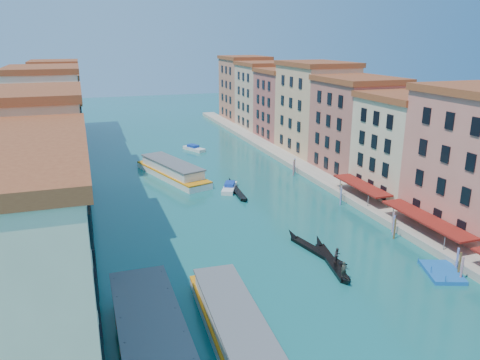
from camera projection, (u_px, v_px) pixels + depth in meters
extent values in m
cube|color=beige|center=(2.00, 302.00, 31.35)|extent=(12.00, 16.00, 18.00)
cube|color=tan|center=(26.00, 225.00, 45.55)|extent=(12.00, 15.00, 17.00)
cube|color=brown|center=(12.00, 134.00, 42.92)|extent=(12.80, 15.40, 1.00)
cube|color=tan|center=(37.00, 172.00, 59.75)|extent=(12.00, 17.00, 19.00)
cube|color=brown|center=(26.00, 93.00, 56.84)|extent=(12.80, 17.40, 1.00)
cube|color=tan|center=(45.00, 154.00, 74.16)|extent=(12.00, 14.00, 16.50)
cube|color=brown|center=(38.00, 99.00, 71.61)|extent=(12.80, 14.40, 1.00)
cube|color=beige|center=(49.00, 126.00, 88.15)|extent=(12.00, 18.00, 20.00)
cube|color=brown|center=(42.00, 69.00, 85.09)|extent=(12.80, 18.40, 1.00)
cube|color=tan|center=(53.00, 119.00, 103.92)|extent=(12.00, 16.00, 17.50)
cube|color=brown|center=(48.00, 76.00, 101.23)|extent=(12.80, 16.40, 1.00)
cube|color=#A67A62|center=(56.00, 107.00, 117.82)|extent=(12.00, 15.00, 18.50)
cube|color=brown|center=(51.00, 67.00, 114.98)|extent=(12.80, 15.40, 1.00)
cube|color=#C3B685|center=(58.00, 98.00, 132.25)|extent=(12.00, 17.00, 19.00)
cube|color=brown|center=(54.00, 62.00, 129.33)|extent=(12.80, 17.40, 1.00)
cube|color=#CD6D5B|center=(480.00, 166.00, 62.40)|extent=(12.00, 17.00, 19.00)
cube|color=#D4B28B|center=(405.00, 150.00, 76.81)|extent=(12.00, 14.00, 16.50)
cube|color=brown|center=(411.00, 97.00, 74.26)|extent=(12.80, 14.40, 1.00)
cube|color=#AB5A4B|center=(356.00, 130.00, 90.19)|extent=(12.00, 16.00, 18.00)
cube|color=brown|center=(359.00, 79.00, 87.42)|extent=(12.80, 16.40, 1.00)
cube|color=tan|center=(315.00, 112.00, 105.30)|extent=(12.00, 18.00, 20.00)
cube|color=brown|center=(317.00, 64.00, 102.24)|extent=(12.80, 18.40, 1.00)
cube|color=#A34F47|center=(285.00, 107.00, 120.62)|extent=(12.00, 15.00, 17.50)
cube|color=brown|center=(286.00, 71.00, 117.92)|extent=(12.80, 15.40, 1.00)
cube|color=tan|center=(263.00, 98.00, 134.52)|extent=(12.00, 16.00, 18.50)
cube|color=brown|center=(264.00, 64.00, 131.68)|extent=(12.80, 16.40, 1.00)
cube|color=#B2684C|center=(244.00, 91.00, 149.33)|extent=(12.00, 17.00, 19.50)
cube|color=brown|center=(244.00, 58.00, 146.34)|extent=(12.80, 17.40, 1.00)
cube|color=#A19482|center=(292.00, 162.00, 100.19)|extent=(4.00, 140.00, 1.00)
cube|color=maroon|center=(426.00, 219.00, 61.91)|extent=(3.20, 15.30, 0.25)
cylinder|color=#5E5E60|center=(444.00, 246.00, 57.30)|extent=(0.12, 0.12, 3.00)
cylinder|color=#5E5E60|center=(393.00, 217.00, 66.54)|extent=(0.12, 0.12, 3.00)
cube|color=maroon|center=(361.00, 185.00, 75.96)|extent=(3.20, 12.60, 0.25)
cylinder|color=#5E5E60|center=(368.00, 203.00, 72.16)|extent=(0.12, 0.12, 3.00)
cylinder|color=#5E5E60|center=(340.00, 187.00, 79.77)|extent=(0.12, 0.12, 3.00)
cube|color=#5E5E60|center=(151.00, 346.00, 40.58)|extent=(5.00, 16.00, 0.60)
cube|color=#5E5E60|center=(148.00, 314.00, 39.64)|extent=(5.40, 16.40, 0.30)
cylinder|color=brown|center=(462.00, 270.00, 51.76)|extent=(0.24, 0.24, 3.20)
cylinder|color=brown|center=(459.00, 265.00, 52.85)|extent=(0.24, 0.24, 3.20)
cylinder|color=brown|center=(457.00, 261.00, 53.94)|extent=(0.24, 0.24, 3.20)
cylinder|color=brown|center=(395.00, 230.00, 62.63)|extent=(0.24, 0.24, 3.20)
cylinder|color=brown|center=(394.00, 227.00, 63.72)|extent=(0.24, 0.24, 3.20)
cylinder|color=brown|center=(393.00, 223.00, 64.81)|extent=(0.24, 0.24, 3.20)
cylinder|color=brown|center=(341.00, 197.00, 75.32)|extent=(0.24, 0.24, 3.20)
cylinder|color=brown|center=(341.00, 195.00, 76.41)|extent=(0.24, 0.24, 3.20)
cylinder|color=brown|center=(341.00, 193.00, 77.50)|extent=(0.24, 0.24, 3.20)
cylinder|color=brown|center=(293.00, 169.00, 91.63)|extent=(0.24, 0.24, 3.20)
cylinder|color=brown|center=(294.00, 168.00, 92.72)|extent=(0.24, 0.24, 3.20)
cylinder|color=brown|center=(295.00, 166.00, 93.81)|extent=(0.24, 0.24, 3.20)
cylinder|color=brown|center=(120.00, 342.00, 39.52)|extent=(0.24, 0.24, 3.20)
cylinder|color=brown|center=(116.00, 317.00, 43.14)|extent=(0.24, 0.24, 3.20)
cube|color=silver|center=(234.00, 330.00, 42.28)|extent=(5.37, 19.95, 1.19)
cube|color=silver|center=(234.00, 318.00, 41.91)|extent=(4.69, 15.98, 1.58)
cube|color=#5E5E60|center=(234.00, 309.00, 41.63)|extent=(5.01, 16.49, 0.25)
cube|color=orange|center=(234.00, 325.00, 42.12)|extent=(5.42, 19.95, 0.25)
cube|color=silver|center=(172.00, 174.00, 90.39)|extent=(11.02, 22.00, 1.29)
cube|color=silver|center=(172.00, 167.00, 89.98)|extent=(9.23, 17.73, 1.72)
cube|color=#5E5E60|center=(172.00, 162.00, 89.68)|extent=(9.70, 18.34, 0.27)
cube|color=orange|center=(172.00, 171.00, 90.21)|extent=(11.07, 22.02, 0.27)
cube|color=black|center=(332.00, 262.00, 55.98)|extent=(2.80, 9.43, 0.47)
cone|color=black|center=(319.00, 241.00, 60.80)|extent=(1.30, 2.23, 1.75)
cone|color=black|center=(348.00, 281.00, 50.97)|extent=(1.23, 1.87, 1.54)
imported|color=#333529|center=(344.00, 269.00, 51.92)|extent=(0.72, 0.54, 1.80)
cube|color=black|center=(316.00, 251.00, 58.91)|extent=(3.01, 9.12, 0.45)
cone|color=black|center=(292.00, 234.00, 62.94)|extent=(1.32, 2.18, 1.70)
cone|color=black|center=(344.00, 265.00, 54.68)|extent=(1.24, 1.83, 1.49)
imported|color=#312A2A|center=(337.00, 255.00, 55.45)|extent=(0.97, 0.82, 1.74)
cube|color=black|center=(237.00, 192.00, 81.63)|extent=(1.75, 9.38, 0.47)
cone|color=black|center=(230.00, 181.00, 86.30)|extent=(1.07, 2.14, 1.74)
cone|color=black|center=(245.00, 199.00, 76.75)|extent=(1.04, 1.78, 1.53)
cube|color=silver|center=(229.00, 188.00, 83.06)|extent=(4.46, 6.53, 0.72)
cube|color=#123598|center=(230.00, 184.00, 83.31)|extent=(2.61, 3.13, 0.63)
cube|color=white|center=(194.00, 149.00, 112.29)|extent=(4.60, 6.69, 0.74)
cube|color=#123598|center=(193.00, 146.00, 112.42)|extent=(2.68, 3.21, 0.64)
cube|color=#175DB1|center=(442.00, 272.00, 53.57)|extent=(5.24, 6.32, 0.45)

